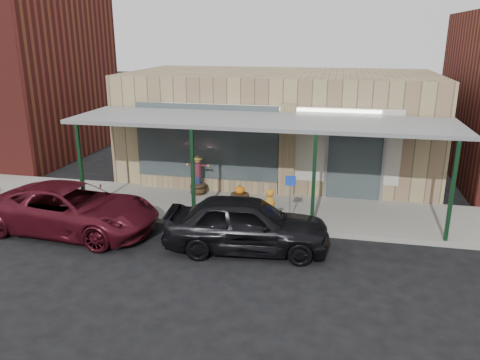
% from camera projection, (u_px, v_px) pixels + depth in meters
% --- Properties ---
extents(ground, '(120.00, 120.00, 0.00)m').
position_uv_depth(ground, '(236.00, 261.00, 12.15)').
color(ground, black).
rests_on(ground, ground).
extents(sidewalk, '(40.00, 3.20, 0.15)m').
position_uv_depth(sidewalk, '(259.00, 210.00, 15.48)').
color(sidewalk, gray).
rests_on(sidewalk, ground).
extents(storefront, '(12.00, 6.25, 4.20)m').
position_uv_depth(storefront, '(279.00, 125.00, 19.14)').
color(storefront, tan).
rests_on(storefront, ground).
extents(awning, '(12.00, 3.00, 3.04)m').
position_uv_depth(awning, '(260.00, 122.00, 14.57)').
color(awning, slate).
rests_on(awning, ground).
extents(block_buildings_near, '(61.00, 8.00, 8.00)m').
position_uv_depth(block_buildings_near, '(332.00, 82.00, 19.21)').
color(block_buildings_near, maroon).
rests_on(block_buildings_near, ground).
extents(barrel_scarecrow, '(0.86, 0.66, 1.43)m').
position_uv_depth(barrel_scarecrow, '(198.00, 181.00, 16.69)').
color(barrel_scarecrow, '#503920').
rests_on(barrel_scarecrow, sidewalk).
extents(barrel_pumpkin, '(0.66, 0.66, 0.73)m').
position_uv_depth(barrel_pumpkin, '(240.00, 198.00, 15.59)').
color(barrel_pumpkin, '#503920').
rests_on(barrel_pumpkin, sidewalk).
extents(handicap_sign, '(0.31, 0.04, 1.49)m').
position_uv_depth(handicap_sign, '(290.00, 193.00, 13.96)').
color(handicap_sign, gray).
rests_on(handicap_sign, sidewalk).
extents(parked_sedan, '(4.58, 2.21, 1.51)m').
position_uv_depth(parked_sedan, '(247.00, 224.00, 12.58)').
color(parked_sedan, black).
rests_on(parked_sedan, ground).
extents(car_maroon, '(5.28, 2.75, 1.42)m').
position_uv_depth(car_maroon, '(73.00, 209.00, 13.79)').
color(car_maroon, '#4F0F1B').
rests_on(car_maroon, ground).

